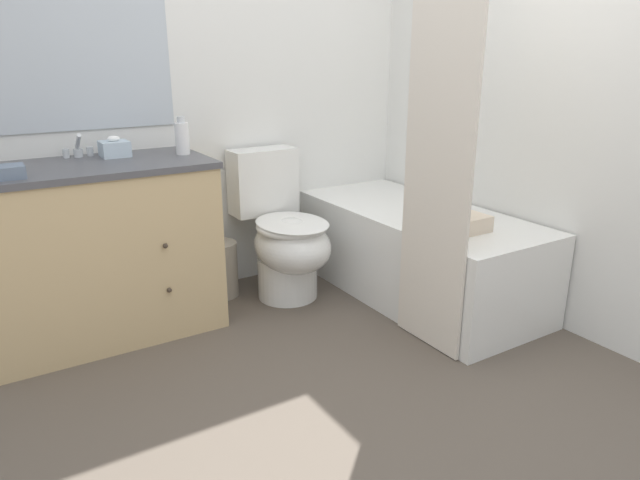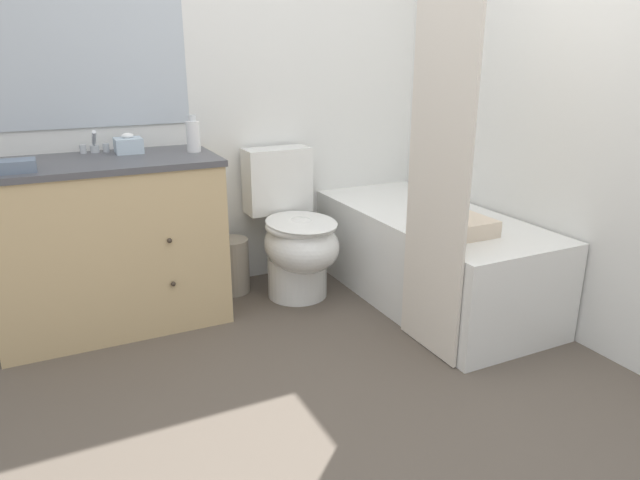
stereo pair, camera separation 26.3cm
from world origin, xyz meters
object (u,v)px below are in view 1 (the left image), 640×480
wastebasket (220,269)px  bath_towel_folded (450,223)px  tissue_box (115,148)px  soap_dispenser (182,138)px  bathtub (417,252)px  sink_faucet (78,150)px  toilet (285,237)px  vanity_cabinet (98,249)px

wastebasket → bath_towel_folded: 1.32m
wastebasket → tissue_box: tissue_box is taller
tissue_box → soap_dispenser: (0.31, -0.11, 0.04)m
bathtub → bath_towel_folded: bath_towel_folded is taller
sink_faucet → bathtub: bearing=-22.3°
toilet → soap_dispenser: bearing=169.1°
vanity_cabinet → soap_dispenser: 0.68m
vanity_cabinet → sink_faucet: bearing=90.0°
vanity_cabinet → bath_towel_folded: (1.49, -0.83, 0.11)m
bathtub → soap_dispenser: soap_dispenser is taller
sink_faucet → bathtub: 1.86m
tissue_box → soap_dispenser: size_ratio=0.71×
sink_faucet → toilet: 1.15m
vanity_cabinet → bathtub: size_ratio=0.73×
tissue_box → bath_towel_folded: bearing=-35.7°
toilet → tissue_box: 1.00m
vanity_cabinet → bath_towel_folded: vanity_cabinet is taller
soap_dispenser → bath_towel_folded: (1.03, -0.85, -0.39)m
wastebasket → vanity_cabinet: bearing=-170.4°
vanity_cabinet → sink_faucet: (-0.00, 0.20, 0.45)m
bathtub → bath_towel_folded: 0.48m
bathtub → tissue_box: tissue_box is taller
sink_faucet → bath_towel_folded: sink_faucet is taller
toilet → vanity_cabinet: bearing=175.2°
tissue_box → bath_towel_folded: tissue_box is taller
soap_dispenser → bath_towel_folded: 1.39m
sink_faucet → bathtub: size_ratio=0.10×
vanity_cabinet → bath_towel_folded: size_ratio=3.30×
bathtub → sink_faucet: bearing=157.7°
bathtub → bath_towel_folded: size_ratio=4.52×
sink_faucet → bathtub: (1.62, -0.66, -0.63)m
toilet → bath_towel_folded: size_ratio=2.46×
vanity_cabinet → bathtub: 1.69m
bathtub → soap_dispenser: (-1.16, 0.48, 0.68)m
vanity_cabinet → wastebasket: (0.65, 0.11, -0.27)m
soap_dispenser → bathtub: bearing=-22.5°
soap_dispenser → bath_towel_folded: bearing=-39.5°
vanity_cabinet → tissue_box: size_ratio=8.26×
bathtub → tissue_box: 1.70m
sink_faucet → toilet: sink_faucet is taller
bath_towel_folded → toilet: bearing=124.6°
sink_faucet → toilet: size_ratio=0.18×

